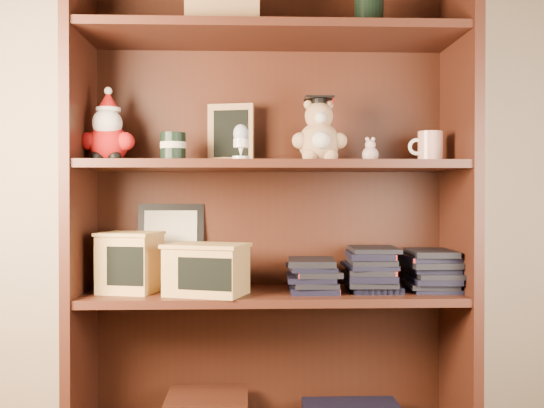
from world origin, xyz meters
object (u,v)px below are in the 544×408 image
Objects in this scene: grad_teddy_bear at (319,136)px; teacher_mug at (430,147)px; bookcase at (271,217)px; treats_box at (130,262)px.

teacher_mug is (0.35, 0.01, -0.03)m from grad_teddy_bear.
grad_teddy_bear is (0.15, -0.06, 0.25)m from bookcase.
bookcase is at bearing 174.15° from teacher_mug.
bookcase is at bearing 6.78° from treats_box.
bookcase is 7.89× the size of treats_box.
bookcase reaches higher than teacher_mug.
teacher_mug reaches higher than treats_box.
treats_box is at bearing 179.46° from grad_teddy_bear.
bookcase is 0.30m from grad_teddy_bear.
teacher_mug is (0.49, -0.05, 0.22)m from bookcase.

